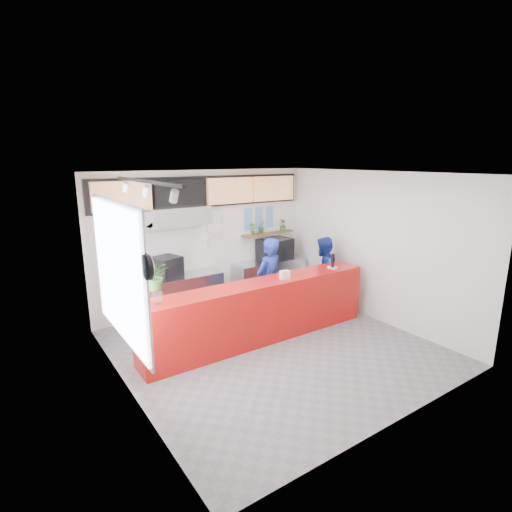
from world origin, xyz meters
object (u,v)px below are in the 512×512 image
panini_oven (167,267)px  staff_center (269,282)px  service_counter (261,311)px  espresso_machine (275,249)px  pepper_mill (333,260)px  staff_right (323,273)px

panini_oven → staff_center: 2.05m
service_counter → staff_center: bearing=43.1°
service_counter → staff_center: size_ratio=2.57×
panini_oven → staff_center: bearing=-57.0°
espresso_machine → staff_center: 1.75m
pepper_mill → panini_oven: bearing=146.3°
service_counter → pepper_mill: pepper_mill is taller
espresso_machine → staff_right: staff_right is taller
espresso_machine → pepper_mill: bearing=-97.0°
staff_right → service_counter: bearing=-10.0°
panini_oven → espresso_machine: bearing=-17.0°
staff_center → staff_right: (1.49, 0.04, -0.08)m
service_counter → espresso_machine: size_ratio=5.88×
service_counter → panini_oven: size_ratio=9.32×
service_counter → pepper_mill: bearing=-1.2°
panini_oven → espresso_machine: espresso_machine is taller
service_counter → espresso_machine: bearing=47.3°
service_counter → panini_oven: panini_oven is taller
panini_oven → pepper_mill: pepper_mill is taller
espresso_machine → staff_center: size_ratio=0.44×
panini_oven → staff_right: (3.05, -1.26, -0.32)m
staff_center → staff_right: size_ratio=1.10×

